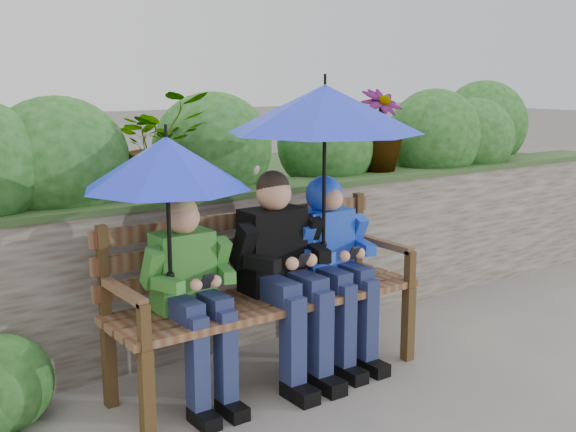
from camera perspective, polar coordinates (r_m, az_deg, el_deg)
ground at (r=4.50m, az=0.76°, el=-12.17°), size 60.00×60.00×0.00m
garden_backdrop at (r=5.57m, az=-9.59°, el=-0.67°), size 8.00×2.85×1.86m
park_bench at (r=4.24m, az=-2.13°, el=-5.42°), size 1.90×0.56×1.00m
boy_left at (r=3.90m, az=-7.59°, el=-5.73°), size 0.48×0.55×1.14m
boy_middle at (r=4.18m, az=-0.41°, el=-3.94°), size 0.55×0.63×1.24m
boy_right at (r=4.42m, az=3.63°, el=-2.90°), size 0.49×0.60×1.17m
umbrella_left at (r=3.68m, az=-9.56°, el=4.17°), size 0.87×0.87×0.80m
umbrella_right at (r=4.20m, az=2.93°, el=8.45°), size 1.15×1.15×1.03m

